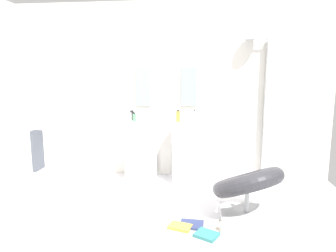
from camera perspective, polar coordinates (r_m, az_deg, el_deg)
name	(u,v)px	position (r m, az deg, el deg)	size (l,w,h in m)	color
ground_plane	(148,225)	(3.40, -3.77, -17.91)	(4.80, 3.60, 0.04)	silver
rear_partition	(167,91)	(4.65, -0.27, 6.54)	(4.80, 0.10, 2.60)	silver
pedestal_sink_left	(141,148)	(4.53, -5.00, -4.17)	(0.46, 0.46, 0.99)	white
pedestal_sink_right	(187,150)	(4.45, 3.64, -4.42)	(0.46, 0.46, 0.99)	white
vanity_mirror_left	(143,87)	(4.63, -4.59, 7.32)	(0.22, 0.03, 0.56)	#8C9EA8
vanity_mirror_right	(189,87)	(4.55, 3.91, 7.29)	(0.22, 0.03, 0.56)	#8C9EA8
shower_column	(268,108)	(4.61, 18.16, 3.28)	(0.49, 0.24, 2.05)	#B7BABF
lounge_chair	(247,187)	(3.48, 14.58, -10.88)	(1.11, 1.11, 0.65)	#B7BABF
towel_rack	(36,152)	(4.03, -23.45, -4.38)	(0.37, 0.22, 0.95)	#B7BABF
area_rug	(201,233)	(3.20, 6.07, -19.25)	(0.93, 0.61, 0.01)	beige
magazine_navy	(192,225)	(3.32, 4.45, -17.83)	(0.24, 0.20, 0.02)	navy
magazine_ochre	(180,227)	(3.26, 2.27, -18.23)	(0.22, 0.15, 0.03)	gold
magazine_teal	(207,235)	(3.14, 7.19, -19.46)	(0.21, 0.18, 0.03)	teal
coffee_mug	(224,227)	(3.23, 10.35, -18.07)	(0.08, 0.08, 0.10)	white
soap_bottle_grey	(130,116)	(4.49, -7.02, 1.85)	(0.04, 0.04, 0.14)	#99999E
soap_bottle_white	(195,116)	(4.42, 4.96, 1.91)	(0.04, 0.04, 0.16)	white
soap_bottle_green	(134,117)	(4.37, -6.28, 1.59)	(0.05, 0.05, 0.13)	#59996B
soap_bottle_amber	(178,116)	(4.32, 1.89, 1.84)	(0.06, 0.06, 0.17)	#C68C38
soap_bottle_black	(132,115)	(4.54, -6.71, 1.96)	(0.06, 0.06, 0.14)	black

